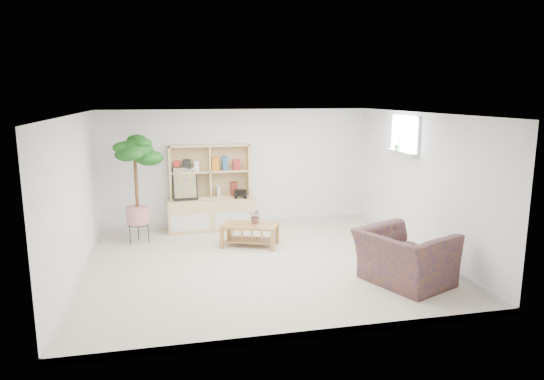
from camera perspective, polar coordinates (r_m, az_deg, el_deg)
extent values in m
cube|color=beige|center=(7.90, -1.25, -8.72)|extent=(5.50, 5.00, 0.01)
cube|color=silver|center=(7.44, -1.33, 8.95)|extent=(5.50, 5.00, 0.01)
cube|color=white|center=(10.01, -4.06, 2.58)|extent=(5.50, 0.01, 2.40)
cube|color=white|center=(5.22, 4.04, -5.41)|extent=(5.50, 0.01, 2.40)
cube|color=white|center=(7.56, -22.21, -1.02)|extent=(0.01, 5.00, 2.40)
cube|color=white|center=(8.54, 17.14, 0.63)|extent=(0.01, 5.00, 2.40)
cube|color=silver|center=(8.95, 14.99, 4.32)|extent=(0.14, 1.00, 0.04)
imported|color=#23622F|center=(8.74, -1.94, -3.11)|extent=(0.32, 0.32, 0.27)
imported|color=#1F1F49|center=(7.26, 15.35, -7.24)|extent=(1.43, 1.51, 0.89)
imported|color=#134917|center=(9.08, 14.57, 5.24)|extent=(0.13, 0.11, 0.21)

